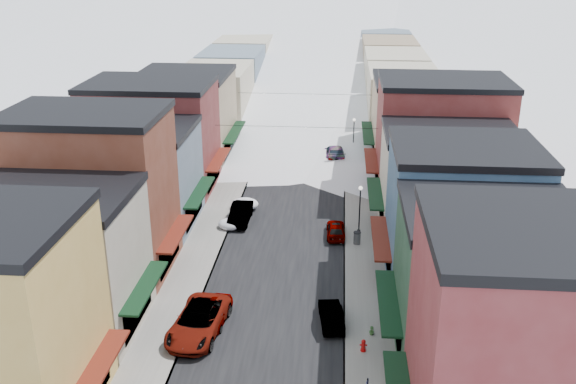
% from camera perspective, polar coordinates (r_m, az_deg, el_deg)
% --- Properties ---
extents(road, '(10.00, 160.00, 0.01)m').
position_cam_1_polar(road, '(85.52, 1.65, 5.39)').
color(road, black).
rests_on(road, ground).
extents(sidewalk_left, '(3.20, 160.00, 0.15)m').
position_cam_1_polar(sidewalk_left, '(86.09, -2.76, 5.53)').
color(sidewalk_left, gray).
rests_on(sidewalk_left, ground).
extents(sidewalk_right, '(3.20, 160.00, 0.15)m').
position_cam_1_polar(sidewalk_right, '(85.43, 6.09, 5.31)').
color(sidewalk_right, gray).
rests_on(sidewalk_right, ground).
extents(curb_left, '(0.10, 160.00, 0.15)m').
position_cam_1_polar(curb_left, '(85.91, -1.73, 5.51)').
color(curb_left, slate).
rests_on(curb_left, ground).
extents(curb_right, '(0.10, 160.00, 0.15)m').
position_cam_1_polar(curb_right, '(85.40, 5.05, 5.34)').
color(curb_right, slate).
rests_on(curb_right, ground).
extents(bldg_l_cream, '(11.30, 8.20, 9.50)m').
position_cam_1_polar(bldg_l_cream, '(43.09, -19.92, -5.84)').
color(bldg_l_cream, '#B5A891').
rests_on(bldg_l_cream, ground).
extents(bldg_l_brick_near, '(12.30, 8.20, 12.50)m').
position_cam_1_polar(bldg_l_brick_near, '(49.38, -17.01, -0.08)').
color(bldg_l_brick_near, brown).
rests_on(bldg_l_brick_near, ground).
extents(bldg_l_grayblue, '(11.30, 9.20, 9.00)m').
position_cam_1_polar(bldg_l_grayblue, '(57.28, -13.38, 1.37)').
color(bldg_l_grayblue, slate).
rests_on(bldg_l_grayblue, ground).
extents(bldg_l_brick_far, '(13.30, 9.20, 11.00)m').
position_cam_1_polar(bldg_l_brick_far, '(65.43, -11.96, 4.91)').
color(bldg_l_brick_far, maroon).
rests_on(bldg_l_brick_far, ground).
extents(bldg_l_tan, '(11.30, 11.20, 10.00)m').
position_cam_1_polar(bldg_l_tan, '(74.60, -9.08, 6.72)').
color(bldg_l_tan, tan).
rests_on(bldg_l_tan, ground).
extents(bldg_r_brick_near, '(12.30, 9.20, 12.50)m').
position_cam_1_polar(bldg_r_brick_near, '(31.88, 21.55, -13.13)').
color(bldg_r_brick_near, maroon).
rests_on(bldg_r_brick_near, ground).
extents(bldg_r_green, '(11.30, 9.20, 9.50)m').
position_cam_1_polar(bldg_r_green, '(39.93, 17.11, -7.71)').
color(bldg_r_green, '#20442D').
rests_on(bldg_r_green, ground).
extents(bldg_r_blue, '(11.30, 9.20, 10.50)m').
position_cam_1_polar(bldg_r_blue, '(47.65, 15.07, -1.95)').
color(bldg_r_blue, '#36587A').
rests_on(bldg_r_blue, ground).
extents(bldg_r_cream, '(12.30, 9.20, 9.00)m').
position_cam_1_polar(bldg_r_cream, '(56.26, 14.02, 0.95)').
color(bldg_r_cream, beige).
rests_on(bldg_r_cream, ground).
extents(bldg_r_brick_far, '(13.30, 9.20, 11.50)m').
position_cam_1_polar(bldg_r_brick_far, '(64.40, 13.39, 4.76)').
color(bldg_r_brick_far, maroon).
rests_on(bldg_r_brick_far, ground).
extents(bldg_r_tan, '(11.30, 11.20, 9.50)m').
position_cam_1_polar(bldg_r_tan, '(74.08, 11.51, 6.25)').
color(bldg_r_tan, tan).
rests_on(bldg_r_tan, ground).
extents(distant_blocks, '(34.00, 55.00, 8.00)m').
position_cam_1_polar(distant_blocks, '(107.00, 2.37, 10.83)').
color(distant_blocks, gray).
rests_on(distant_blocks, ground).
extents(overhead_cables, '(16.40, 15.04, 0.04)m').
position_cam_1_polar(overhead_cables, '(71.87, 1.14, 7.41)').
color(overhead_cables, black).
rests_on(overhead_cables, ground).
extents(car_white_suv, '(3.57, 6.59, 1.75)m').
position_cam_1_polar(car_white_suv, '(42.20, -7.99, -11.32)').
color(car_white_suv, silver).
rests_on(car_white_suv, ground).
extents(car_silver_sedan, '(2.04, 4.19, 1.38)m').
position_cam_1_polar(car_silver_sedan, '(43.37, -6.51, -10.56)').
color(car_silver_sedan, '#9A9CA2').
rests_on(car_silver_sedan, ground).
extents(car_dark_hatch, '(1.74, 4.85, 1.59)m').
position_cam_1_polar(car_dark_hatch, '(57.66, -4.25, -1.91)').
color(car_dark_hatch, black).
rests_on(car_dark_hatch, ground).
extents(car_silver_wagon, '(2.47, 5.23, 1.47)m').
position_cam_1_polar(car_silver_wagon, '(75.81, -1.53, 3.86)').
color(car_silver_wagon, gray).
rests_on(car_silver_wagon, ground).
extents(car_green_sedan, '(1.91, 4.16, 1.32)m').
position_cam_1_polar(car_green_sedan, '(42.94, 3.87, -10.86)').
color(car_green_sedan, black).
rests_on(car_green_sedan, ground).
extents(car_gray_suv, '(1.71, 3.94, 1.32)m').
position_cam_1_polar(car_gray_suv, '(54.88, 4.27, -3.32)').
color(car_gray_suv, '#93979C').
rests_on(car_gray_suv, ground).
extents(car_black_sedan, '(2.84, 5.95, 1.67)m').
position_cam_1_polar(car_black_sedan, '(74.21, 4.19, 3.50)').
color(car_black_sedan, black).
rests_on(car_black_sedan, ground).
extents(car_lane_silver, '(2.34, 4.58, 1.49)m').
position_cam_1_polar(car_lane_silver, '(78.45, 0.64, 4.48)').
color(car_lane_silver, gray).
rests_on(car_lane_silver, ground).
extents(car_lane_white, '(2.87, 5.76, 1.57)m').
position_cam_1_polar(car_lane_white, '(90.24, 2.58, 6.74)').
color(car_lane_white, '#BABBBD').
rests_on(car_lane_white, ground).
extents(fire_hydrant, '(0.46, 0.35, 0.79)m').
position_cam_1_polar(fire_hydrant, '(40.51, 6.71, -13.42)').
color(fire_hydrant, '#B80909').
rests_on(fire_hydrant, sidewalk_right).
extents(trash_can, '(0.63, 0.63, 1.06)m').
position_cam_1_polar(trash_can, '(53.43, 6.16, -4.07)').
color(trash_can, '#515356').
rests_on(trash_can, sidewalk_right).
extents(streetlamp_near, '(0.35, 0.35, 4.17)m').
position_cam_1_polar(streetlamp_near, '(54.91, 6.41, -0.97)').
color(streetlamp_near, black).
rests_on(streetlamp_near, sidewalk_right).
extents(streetlamp_far, '(0.36, 0.36, 4.30)m').
position_cam_1_polar(streetlamp_far, '(75.57, 5.87, 5.38)').
color(streetlamp_far, black).
rests_on(streetlamp_far, sidewalk_right).
extents(planter_far, '(0.45, 0.45, 0.57)m').
position_cam_1_polar(planter_far, '(42.08, 7.45, -12.11)').
color(planter_far, '#38642E').
rests_on(planter_far, sidewalk_right).
extents(snow_pile_mid, '(2.19, 2.55, 0.93)m').
position_cam_1_polar(snow_pile_mid, '(56.51, -5.08, -2.83)').
color(snow_pile_mid, white).
rests_on(snow_pile_mid, ground).
extents(snow_pile_far, '(2.55, 2.77, 1.08)m').
position_cam_1_polar(snow_pile_far, '(60.43, -3.83, -1.07)').
color(snow_pile_far, white).
rests_on(snow_pile_far, ground).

